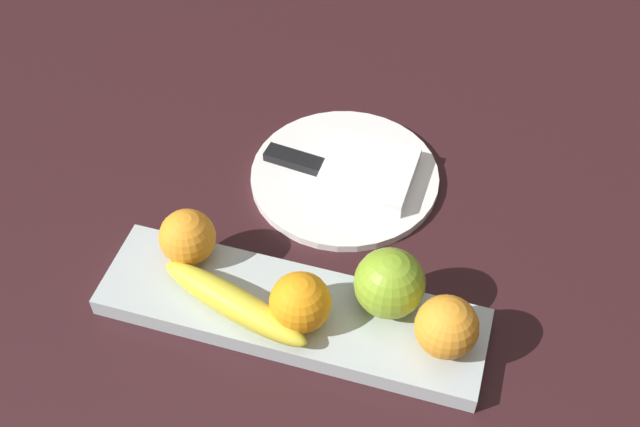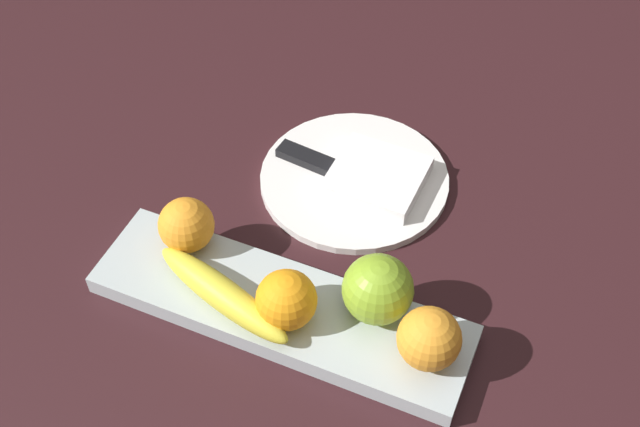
% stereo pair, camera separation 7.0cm
% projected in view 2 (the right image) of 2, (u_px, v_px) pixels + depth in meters
% --- Properties ---
extents(ground_plane, '(2.40, 2.40, 0.00)m').
position_uv_depth(ground_plane, '(310.00, 338.00, 0.85)').
color(ground_plane, black).
extents(fruit_tray, '(0.42, 0.11, 0.02)m').
position_uv_depth(fruit_tray, '(280.00, 308.00, 0.86)').
color(fruit_tray, '#B0BEC2').
rests_on(fruit_tray, ground_plane).
extents(apple, '(0.08, 0.08, 0.08)m').
position_uv_depth(apple, '(378.00, 289.00, 0.82)').
color(apple, '#82AC28').
rests_on(apple, fruit_tray).
extents(banana, '(0.19, 0.09, 0.03)m').
position_uv_depth(banana, '(222.00, 294.00, 0.84)').
color(banana, yellow).
rests_on(banana, fruit_tray).
extents(orange_near_apple, '(0.07, 0.07, 0.07)m').
position_uv_depth(orange_near_apple, '(429.00, 339.00, 0.79)').
color(orange_near_apple, orange).
rests_on(orange_near_apple, fruit_tray).
extents(orange_near_banana, '(0.06, 0.06, 0.06)m').
position_uv_depth(orange_near_banana, '(186.00, 225.00, 0.89)').
color(orange_near_banana, orange).
rests_on(orange_near_banana, fruit_tray).
extents(orange_center, '(0.06, 0.06, 0.06)m').
position_uv_depth(orange_center, '(287.00, 300.00, 0.82)').
color(orange_center, orange).
rests_on(orange_center, fruit_tray).
extents(dinner_plate, '(0.24, 0.24, 0.01)m').
position_uv_depth(dinner_plate, '(354.00, 179.00, 1.00)').
color(dinner_plate, white).
rests_on(dinner_plate, ground_plane).
extents(folded_napkin, '(0.11, 0.11, 0.02)m').
position_uv_depth(folded_napkin, '(377.00, 177.00, 0.98)').
color(folded_napkin, white).
rests_on(folded_napkin, dinner_plate).
extents(knife, '(0.18, 0.04, 0.01)m').
position_uv_depth(knife, '(321.00, 165.00, 1.00)').
color(knife, silver).
rests_on(knife, dinner_plate).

